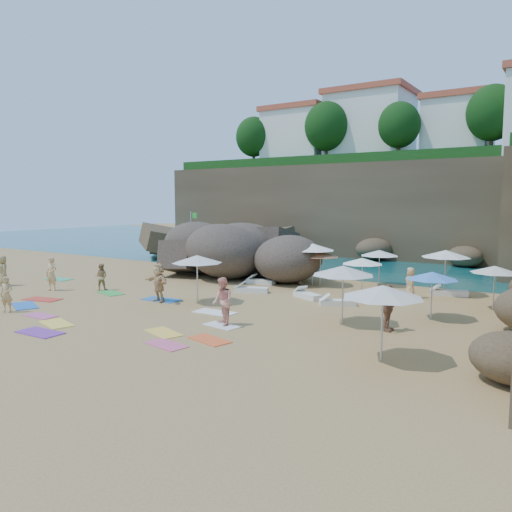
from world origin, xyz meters
The scene contains 48 objects.
ground centered at (0.00, 0.00, 0.00)m, with size 120.00×120.00×0.00m, color tan.
seawater centered at (0.00, 30.00, 0.00)m, with size 120.00×120.00×0.00m, color #0C4751.
cliff_back centered at (2.00, 25.00, 4.00)m, with size 44.00×8.00×8.00m, color brown.
rock_promontory centered at (-11.00, 16.00, 0.00)m, with size 12.00×7.00×2.00m, color brown, non-canonical shape.
clifftop_buildings centered at (2.96, 25.79, 11.24)m, with size 28.48×9.48×7.00m.
clifftop_trees centered at (4.78, 19.52, 11.26)m, with size 35.60×23.82×4.40m.
marina_masts centered at (-16.50, 30.00, 3.00)m, with size 3.10×0.10×6.00m.
rock_outcrop centered at (-2.04, 8.67, 0.00)m, with size 8.69×6.52×3.48m, color brown, non-canonical shape.
flag_pole centered at (-10.79, 12.96, 2.53)m, with size 0.76×0.23×3.96m.
parasol_0 centered at (3.21, 7.11, 2.20)m, with size 2.54×2.54×2.40m.
parasol_1 centered at (6.49, 9.03, 1.88)m, with size 2.17×2.17×2.05m.
parasol_2 centered at (10.30, 8.15, 2.14)m, with size 2.46×2.46×2.33m.
parasol_3 centered at (6.86, 5.43, 1.81)m, with size 2.08×2.08×1.97m.
parasol_4 centered at (12.95, 5.63, 1.82)m, with size 2.10×2.10×1.98m.
parasol_6 centered at (3.72, 7.06, 1.83)m, with size 2.10×2.10×1.99m.
parasol_8 centered at (8.33, -0.45, 2.14)m, with size 2.46×2.46×2.33m.
parasol_9 centered at (0.86, -0.37, 2.09)m, with size 2.41×2.41×2.28m.
parasol_10 centered at (11.07, 2.32, 1.81)m, with size 2.08×2.08×1.97m.
parasol_11 centered at (11.17, -4.06, 2.15)m, with size 2.47×2.47×2.34m.
lounger_0 centered at (0.49, 5.80, 0.13)m, with size 1.69×0.56×0.26m, color silver.
lounger_1 centered at (8.07, 5.29, 0.13)m, with size 1.62×0.54×0.25m, color white.
lounger_2 centered at (10.56, 8.01, 0.14)m, with size 1.84×0.61×0.29m, color silver.
lounger_3 centered at (1.56, 3.25, 0.14)m, with size 1.79×0.60×0.28m, color white.
lounger_4 centered at (4.78, 3.45, 0.13)m, with size 1.72×0.57×0.27m, color white.
lounger_5 centered at (6.75, 2.69, 0.13)m, with size 1.67×0.56×0.26m, color white.
towel_0 centered at (-5.34, -5.38, 0.02)m, with size 1.89×0.94×0.03m, color blue.
towel_1 centered at (-2.90, -6.19, 0.01)m, with size 1.48×0.74×0.03m, color #D2518F.
towel_3 centered at (-4.51, -1.05, 0.01)m, with size 1.69×0.85×0.03m, color green.
towel_4 centered at (-1.15, -6.65, 0.02)m, with size 1.72×0.86×0.03m, color yellow.
towel_5 centered at (2.88, -1.65, 0.02)m, with size 1.84×0.92×0.03m, color white.
towel_6 centered at (-0.47, -7.83, 0.02)m, with size 1.82×0.91×0.03m, color #752F98.
towel_7 centered at (-6.00, -4.02, 0.02)m, with size 1.81×0.90×0.03m, color red.
towel_8 centered at (-1.02, -0.86, 0.02)m, with size 1.90×0.95×0.03m, color #2268B6.
towel_9 centered at (4.53, -6.42, 0.01)m, with size 1.55×0.78×0.03m, color #DC557E.
towel_10 centered at (5.38, -5.16, 0.01)m, with size 1.60×0.80×0.03m, color #FB5A27.
towel_11 centered at (-10.93, 0.35, 0.02)m, with size 1.82×0.91×0.03m, color #31AE74.
towel_12 centered at (3.38, -5.34, 0.01)m, with size 1.63×0.82×0.03m, color yellow.
towel_13 centered at (4.52, -3.32, 0.01)m, with size 1.46×0.73×0.03m, color white.
person_stand_0 centered at (-7.80, -2.23, 0.92)m, with size 0.67×0.44×1.83m, color #DEB075.
person_stand_1 centered at (-5.66, -0.68, 0.74)m, with size 0.72×0.56×1.47m, color tan.
person_stand_2 centered at (2.45, 7.17, 0.93)m, with size 1.20×0.50×1.86m, color tan.
person_stand_3 centered at (10.19, -0.54, 0.88)m, with size 1.03×0.43×1.76m, color #895D44.
person_stand_4 centered at (9.07, 6.29, 0.78)m, with size 0.76×0.41×1.55m, color #DDAC74.
person_stand_5 centered at (-8.44, 11.00, 0.85)m, with size 1.57×0.45×1.69m, color #A16350.
person_lie_2 centered at (-11.52, -2.80, 0.23)m, with size 0.84×1.71×0.46m, color #A08350.
person_lie_3 centered at (-0.79, -1.28, 0.25)m, with size 1.71×1.84×0.49m, color tan.
person_lie_4 centered at (-4.74, -6.56, 0.18)m, with size 0.56×1.54×0.37m, color tan.
person_lie_5 centered at (4.54, -3.27, 0.35)m, with size 0.91×1.86×0.71m, color #F09C88.
Camera 1 is at (16.05, -18.50, 4.87)m, focal length 35.00 mm.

